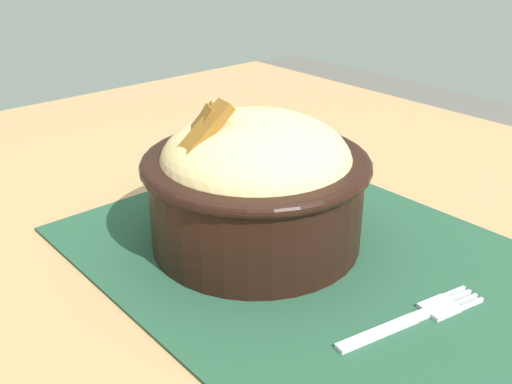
% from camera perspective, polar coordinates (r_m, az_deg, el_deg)
% --- Properties ---
extents(table, '(1.21, 0.97, 0.72)m').
position_cam_1_polar(table, '(0.57, 3.74, -10.80)').
color(table, '#99754C').
rests_on(table, ground_plane).
extents(placemat, '(0.43, 0.33, 0.00)m').
position_cam_1_polar(placemat, '(0.52, 5.50, -6.35)').
color(placemat, '#1E422D').
rests_on(placemat, table).
extents(bowl, '(0.24, 0.24, 0.14)m').
position_cam_1_polar(bowl, '(0.52, -0.01, 1.10)').
color(bowl, black).
rests_on(bowl, placemat).
extents(fork, '(0.04, 0.13, 0.00)m').
position_cam_1_polar(fork, '(0.46, 15.51, -11.69)').
color(fork, silver).
rests_on(fork, placemat).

